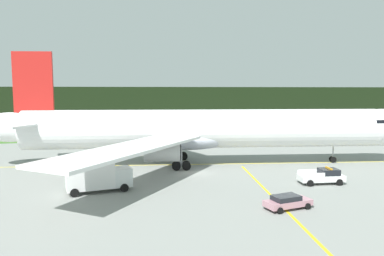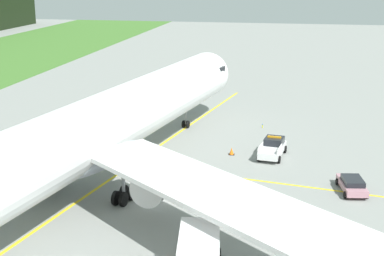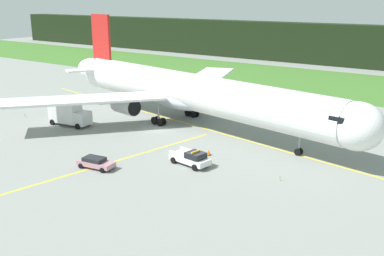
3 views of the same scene
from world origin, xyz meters
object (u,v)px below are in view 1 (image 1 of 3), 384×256
Objects in this scene: ops_pickup_truck at (323,176)px; staff_car at (287,201)px; airliner at (200,130)px; apron_cone at (302,173)px; catering_truck at (97,175)px.

ops_pickup_truck reaches higher than staff_car.
ops_pickup_truck is at bearing 40.53° from staff_car.
airliner reaches higher than staff_car.
apron_cone is (-0.27, 4.19, -0.54)m from ops_pickup_truck.
staff_car is at bearing -139.47° from ops_pickup_truck.
staff_car is at bearing -83.29° from airliner.
catering_truck is 20.11m from staff_car.
ops_pickup_truck is at bearing -86.31° from apron_cone.
ops_pickup_truck is 26.00m from catering_truck.
staff_car reaches higher than apron_cone.
ops_pickup_truck is 11.26m from staff_car.
airliner is 18.71m from ops_pickup_truck.
ops_pickup_truck is 1.15× the size of staff_car.
airliner is 22.35m from staff_car.
airliner is at bearing 127.59° from ops_pickup_truck.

